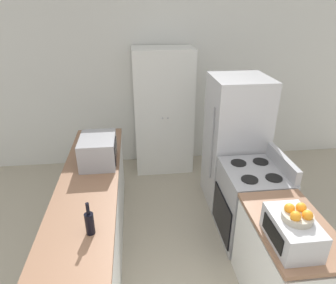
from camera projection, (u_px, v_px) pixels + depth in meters
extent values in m
cube|color=silver|center=(157.00, 86.00, 4.78)|extent=(7.00, 0.06, 2.60)
cube|color=silver|center=(93.00, 218.00, 3.22)|extent=(0.58, 2.63, 0.82)
cube|color=#896047|center=(88.00, 182.00, 3.02)|extent=(0.60, 2.68, 0.04)
cube|color=silver|center=(283.00, 268.00, 2.63)|extent=(0.58, 0.94, 0.82)
cube|color=#896047|center=(293.00, 227.00, 2.43)|extent=(0.60, 0.96, 0.04)
cube|color=silver|center=(163.00, 112.00, 4.65)|extent=(0.89, 0.54, 1.93)
sphere|color=#B2B2B7|center=(163.00, 118.00, 4.39)|extent=(0.03, 0.03, 0.03)
sphere|color=#B2B2B7|center=(168.00, 118.00, 4.40)|extent=(0.03, 0.03, 0.03)
cube|color=#9E9EA3|center=(250.00, 204.00, 3.38)|extent=(0.64, 0.72, 0.89)
cube|color=black|center=(222.00, 214.00, 3.40)|extent=(0.02, 0.63, 0.49)
cube|color=#9E9EA3|center=(282.00, 162.00, 3.19)|extent=(0.06, 0.68, 0.16)
cylinder|color=black|center=(250.00, 179.00, 3.02)|extent=(0.17, 0.17, 0.01)
cylinder|color=black|center=(239.00, 163.00, 3.33)|extent=(0.17, 0.17, 0.01)
cylinder|color=black|center=(274.00, 178.00, 3.05)|extent=(0.17, 0.17, 0.01)
cylinder|color=black|center=(261.00, 162.00, 3.36)|extent=(0.17, 0.17, 0.01)
cube|color=#B7B7BC|center=(235.00, 143.00, 3.88)|extent=(0.67, 0.71, 1.72)
cylinder|color=gray|center=(212.00, 145.00, 3.64)|extent=(0.02, 0.02, 0.95)
cube|color=#939399|center=(98.00, 150.00, 3.29)|extent=(0.38, 0.50, 0.31)
cube|color=black|center=(116.00, 151.00, 3.28)|extent=(0.01, 0.31, 0.22)
cylinder|color=black|center=(90.00, 224.00, 2.30)|extent=(0.07, 0.07, 0.18)
cylinder|color=black|center=(88.00, 209.00, 2.24)|extent=(0.03, 0.03, 0.10)
cube|color=#B2B2B7|center=(292.00, 231.00, 2.19)|extent=(0.29, 0.45, 0.22)
cube|color=black|center=(272.00, 233.00, 2.18)|extent=(0.01, 0.32, 0.13)
cylinder|color=#B2A893|center=(297.00, 217.00, 2.13)|extent=(0.22, 0.22, 0.05)
sphere|color=orange|center=(301.00, 208.00, 2.16)|extent=(0.07, 0.07, 0.07)
sphere|color=orange|center=(290.00, 208.00, 2.15)|extent=(0.07, 0.07, 0.07)
sphere|color=orange|center=(296.00, 216.00, 2.07)|extent=(0.07, 0.07, 0.07)
sphere|color=orange|center=(308.00, 215.00, 2.08)|extent=(0.07, 0.07, 0.07)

